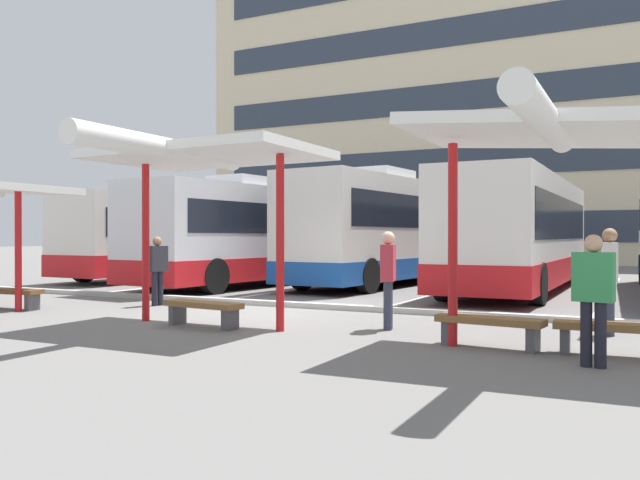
{
  "coord_description": "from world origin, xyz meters",
  "views": [
    {
      "loc": [
        7.28,
        -11.55,
        1.61
      ],
      "look_at": [
        -0.11,
        3.15,
        1.51
      ],
      "focal_mm": 36.08,
      "sensor_mm": 36.0,
      "label": 1
    }
  ],
  "objects_px": {
    "bench_1": "(10,294)",
    "waiting_passenger_3": "(157,266)",
    "coach_bus_0": "(183,237)",
    "waiting_passenger_1": "(388,273)",
    "waiting_passenger_0": "(593,291)",
    "bench_2": "(203,308)",
    "coach_bus_2": "(402,231)",
    "coach_bus_1": "(273,235)",
    "waiting_shelter_1": "(200,158)",
    "coach_bus_3": "(521,234)",
    "bench_3": "(490,325)",
    "waiting_shelter_2": "(553,135)",
    "waiting_passenger_2": "(610,273)",
    "bench_4": "(629,332)"
  },
  "relations": [
    {
      "from": "coach_bus_1",
      "to": "bench_1",
      "type": "xyz_separation_m",
      "value": [
        -1.06,
        -9.44,
        -1.3
      ]
    },
    {
      "from": "coach_bus_0",
      "to": "waiting_passenger_1",
      "type": "xyz_separation_m",
      "value": [
        12.21,
        -9.7,
        -0.61
      ]
    },
    {
      "from": "bench_2",
      "to": "waiting_passenger_3",
      "type": "distance_m",
      "value": 3.93
    },
    {
      "from": "coach_bus_3",
      "to": "waiting_shelter_2",
      "type": "relative_size",
      "value": 2.63
    },
    {
      "from": "coach_bus_2",
      "to": "waiting_passenger_2",
      "type": "relative_size",
      "value": 7.26
    },
    {
      "from": "waiting_passenger_0",
      "to": "waiting_passenger_3",
      "type": "distance_m",
      "value": 9.98
    },
    {
      "from": "waiting_shelter_2",
      "to": "waiting_passenger_3",
      "type": "xyz_separation_m",
      "value": [
        -8.97,
        2.57,
        -2.04
      ]
    },
    {
      "from": "coach_bus_1",
      "to": "waiting_passenger_3",
      "type": "distance_m",
      "value": 7.54
    },
    {
      "from": "bench_2",
      "to": "waiting_passenger_1",
      "type": "xyz_separation_m",
      "value": [
        3.04,
        1.18,
        0.65
      ]
    },
    {
      "from": "waiting_shelter_1",
      "to": "waiting_passenger_3",
      "type": "relative_size",
      "value": 2.83
    },
    {
      "from": "coach_bus_3",
      "to": "waiting_passenger_1",
      "type": "xyz_separation_m",
      "value": [
        -0.69,
        -9.25,
        -0.7
      ]
    },
    {
      "from": "waiting_shelter_1",
      "to": "waiting_passenger_3",
      "type": "distance_m",
      "value": 4.45
    },
    {
      "from": "waiting_passenger_3",
      "to": "waiting_passenger_2",
      "type": "bearing_deg",
      "value": -1.14
    },
    {
      "from": "bench_3",
      "to": "coach_bus_1",
      "type": "bearing_deg",
      "value": 134.25
    },
    {
      "from": "waiting_shelter_1",
      "to": "waiting_passenger_2",
      "type": "relative_size",
      "value": 2.6
    },
    {
      "from": "waiting_passenger_0",
      "to": "waiting_passenger_3",
      "type": "bearing_deg",
      "value": 162.19
    },
    {
      "from": "bench_1",
      "to": "waiting_passenger_3",
      "type": "xyz_separation_m",
      "value": [
        2.37,
        2.05,
        0.58
      ]
    },
    {
      "from": "coach_bus_2",
      "to": "waiting_passenger_1",
      "type": "distance_m",
      "value": 11.51
    },
    {
      "from": "waiting_shelter_1",
      "to": "waiting_passenger_0",
      "type": "height_order",
      "value": "waiting_shelter_1"
    },
    {
      "from": "waiting_shelter_2",
      "to": "waiting_passenger_2",
      "type": "relative_size",
      "value": 2.51
    },
    {
      "from": "waiting_shelter_2",
      "to": "bench_4",
      "type": "distance_m",
      "value": 2.8
    },
    {
      "from": "coach_bus_1",
      "to": "waiting_passenger_2",
      "type": "relative_size",
      "value": 6.97
    },
    {
      "from": "coach_bus_2",
      "to": "bench_2",
      "type": "bearing_deg",
      "value": -87.39
    },
    {
      "from": "coach_bus_0",
      "to": "waiting_passenger_3",
      "type": "relative_size",
      "value": 6.92
    },
    {
      "from": "coach_bus_1",
      "to": "waiting_shelter_2",
      "type": "distance_m",
      "value": 14.38
    },
    {
      "from": "coach_bus_3",
      "to": "coach_bus_2",
      "type": "bearing_deg",
      "value": 158.82
    },
    {
      "from": "coach_bus_0",
      "to": "coach_bus_3",
      "type": "relative_size",
      "value": 0.97
    },
    {
      "from": "waiting_shelter_2",
      "to": "waiting_passenger_2",
      "type": "height_order",
      "value": "waiting_shelter_2"
    },
    {
      "from": "waiting_shelter_1",
      "to": "bench_3",
      "type": "xyz_separation_m",
      "value": [
        4.99,
        0.2,
        -2.65
      ]
    },
    {
      "from": "waiting_shelter_2",
      "to": "waiting_passenger_0",
      "type": "relative_size",
      "value": 2.67
    },
    {
      "from": "coach_bus_2",
      "to": "bench_3",
      "type": "relative_size",
      "value": 8.04
    },
    {
      "from": "waiting_passenger_0",
      "to": "waiting_passenger_2",
      "type": "xyz_separation_m",
      "value": [
        0.06,
        2.86,
        0.08
      ]
    },
    {
      "from": "bench_2",
      "to": "coach_bus_2",
      "type": "bearing_deg",
      "value": 92.61
    },
    {
      "from": "coach_bus_2",
      "to": "waiting_passenger_2",
      "type": "distance_m",
      "value": 12.18
    },
    {
      "from": "waiting_passenger_0",
      "to": "waiting_passenger_3",
      "type": "xyz_separation_m",
      "value": [
        -9.5,
        3.05,
        -0.02
      ]
    },
    {
      "from": "bench_2",
      "to": "waiting_passenger_1",
      "type": "bearing_deg",
      "value": 21.25
    },
    {
      "from": "bench_1",
      "to": "waiting_shelter_1",
      "type": "bearing_deg",
      "value": -4.13
    },
    {
      "from": "bench_4",
      "to": "waiting_passenger_2",
      "type": "height_order",
      "value": "waiting_passenger_2"
    },
    {
      "from": "waiting_shelter_1",
      "to": "coach_bus_3",
      "type": "bearing_deg",
      "value": 70.5
    },
    {
      "from": "coach_bus_1",
      "to": "bench_1",
      "type": "distance_m",
      "value": 9.59
    },
    {
      "from": "coach_bus_1",
      "to": "coach_bus_2",
      "type": "xyz_separation_m",
      "value": [
        3.84,
        2.34,
        0.16
      ]
    },
    {
      "from": "waiting_shelter_1",
      "to": "waiting_passenger_0",
      "type": "xyz_separation_m",
      "value": [
        6.41,
        -0.61,
        -2.04
      ]
    },
    {
      "from": "bench_2",
      "to": "waiting_passenger_3",
      "type": "bearing_deg",
      "value": 142.55
    },
    {
      "from": "waiting_passenger_1",
      "to": "waiting_shelter_1",
      "type": "bearing_deg",
      "value": -157.38
    },
    {
      "from": "coach_bus_1",
      "to": "waiting_passenger_2",
      "type": "distance_m",
      "value": 13.27
    },
    {
      "from": "bench_4",
      "to": "waiting_passenger_2",
      "type": "bearing_deg",
      "value": 99.09
    },
    {
      "from": "coach_bus_1",
      "to": "bench_4",
      "type": "distance_m",
      "value": 14.76
    },
    {
      "from": "bench_2",
      "to": "waiting_shelter_2",
      "type": "height_order",
      "value": "waiting_shelter_2"
    },
    {
      "from": "coach_bus_2",
      "to": "bench_4",
      "type": "height_order",
      "value": "coach_bus_2"
    },
    {
      "from": "bench_2",
      "to": "bench_3",
      "type": "distance_m",
      "value": 4.99
    }
  ]
}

